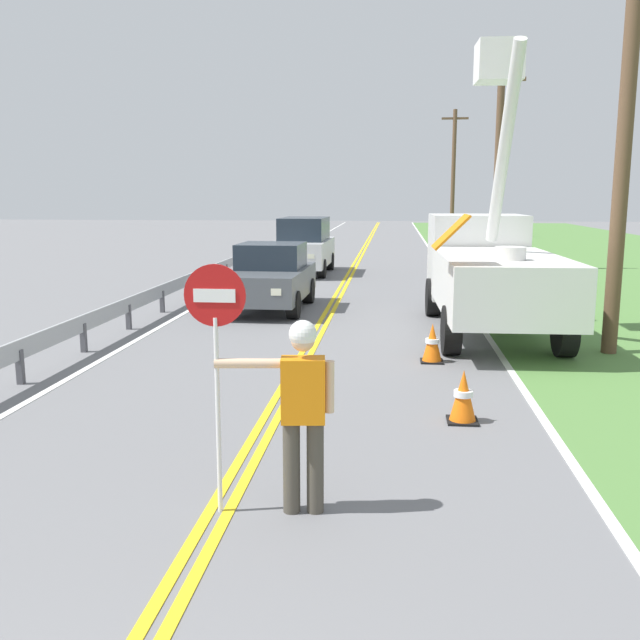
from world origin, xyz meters
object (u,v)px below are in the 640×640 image
Objects in this scene: utility_pole_near at (626,120)px; stop_sign_paddle at (216,333)px; oncoming_sedan_nearest at (270,277)px; traffic_cone_lead at (463,397)px; utility_pole_far at (453,172)px; oncoming_suv_second at (304,245)px; traffic_cone_mid at (432,344)px; utility_bucket_truck at (488,265)px; utility_pole_mid at (498,164)px; flagger_worker at (302,404)px.

stop_sign_paddle is at bearing -127.61° from utility_pole_near.
oncoming_sedan_nearest is 9.69m from traffic_cone_lead.
utility_pole_far is at bearing 85.66° from traffic_cone_lead.
traffic_cone_mid is (4.04, -13.90, -0.72)m from oncoming_suv_second.
oncoming_sedan_nearest is 6.69m from traffic_cone_mid.
utility_pole_near reaches higher than traffic_cone_lead.
utility_pole_far is 12.35× the size of traffic_cone_mid.
utility_pole_near is 11.60× the size of traffic_cone_mid.
traffic_cone_lead is at bearing -99.81° from utility_bucket_truck.
utility_pole_far is (1.97, 34.30, 3.08)m from utility_bucket_truck.
stop_sign_paddle is 20.22m from oncoming_suv_second.
utility_pole_far is (7.18, 32.04, 3.67)m from oncoming_sedan_nearest.
utility_pole_mid reaches higher than traffic_cone_lead.
utility_pole_far is (4.85, 43.64, 3.46)m from flagger_worker.
utility_pole_near reaches higher than stop_sign_paddle.
utility_pole_mid is 11.19× the size of traffic_cone_lead.
traffic_cone_mid is at bearing -73.80° from oncoming_suv_second.
utility_bucket_truck is 3.63m from traffic_cone_mid.
stop_sign_paddle is at bearing -111.11° from utility_bucket_truck.
traffic_cone_mid is (-0.22, 3.32, 0.00)m from traffic_cone_lead.
utility_bucket_truck is 0.84× the size of utility_pole_near.
utility_pole_mid is at bearing 15.18° from oncoming_suv_second.
flagger_worker is at bearing -123.96° from utility_pole_near.
oncoming_suv_second is at bearing 91.22° from oncoming_sedan_nearest.
utility_pole_near is at bearing -89.59° from utility_pole_mid.
utility_pole_mid is 0.91× the size of utility_pole_far.
utility_pole_mid is at bearing 81.05° from traffic_cone_lead.
utility_pole_mid is 16.64m from traffic_cone_mid.
flagger_worker is at bearing -96.34° from utility_pole_far.
traffic_cone_lead is at bearing -125.33° from utility_pole_near.
stop_sign_paddle is at bearing -82.36° from oncoming_sedan_nearest.
utility_pole_far is (7.36, 23.59, 3.45)m from oncoming_suv_second.
utility_bucket_truck is 4.04m from utility_pole_near.
utility_pole_near is at bearing -46.29° from utility_bucket_truck.
utility_bucket_truck is at bearing -93.29° from utility_pole_far.
utility_pole_far is (-0.03, 36.40, 0.27)m from utility_pole_near.
traffic_cone_lead is at bearing -65.05° from oncoming_sedan_nearest.
utility_pole_mid is 19.80m from traffic_cone_lead.
utility_pole_mid is at bearing 81.49° from utility_bucket_truck.
oncoming_sedan_nearest is (-1.57, 11.68, -0.88)m from stop_sign_paddle.
oncoming_suv_second is at bearing 94.96° from stop_sign_paddle.
utility_pole_mid is 21.62m from utility_pole_far.
utility_bucket_truck is at bearing -23.44° from oncoming_sedan_nearest.
flagger_worker is at bearing -82.86° from oncoming_suv_second.
utility_pole_far is at bearing 89.81° from utility_pole_mid.
oncoming_sedan_nearest is at bearing 125.31° from traffic_cone_mid.
utility_pole_far is at bearing 86.71° from utility_bucket_truck.
stop_sign_paddle is 6.78m from traffic_cone_mid.
traffic_cone_lead is (-3.03, -19.20, -3.76)m from utility_pole_mid.
stop_sign_paddle is 10.11m from utility_bucket_truck.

